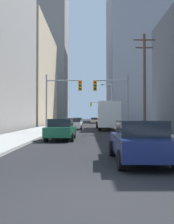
# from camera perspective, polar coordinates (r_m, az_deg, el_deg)

# --- Properties ---
(ground_plane) EXTENTS (400.00, 400.00, 0.00)m
(ground_plane) POSITION_cam_1_polar(r_m,az_deg,el_deg) (4.69, -0.01, -21.76)
(ground_plane) COLOR black
(sidewalk_left) EXTENTS (3.86, 160.00, 0.15)m
(sidewalk_left) POSITION_cam_1_polar(r_m,az_deg,el_deg) (54.70, -5.77, -2.88)
(sidewalk_left) COLOR #9E9E99
(sidewalk_left) RESTS_ON ground
(sidewalk_right) EXTENTS (3.86, 160.00, 0.15)m
(sidewalk_right) POSITION_cam_1_polar(r_m,az_deg,el_deg) (54.70, 5.77, -2.88)
(sidewalk_right) COLOR #9E9E99
(sidewalk_right) RESTS_ON ground
(city_bus) EXTENTS (2.93, 11.58, 3.40)m
(city_bus) POSITION_cam_1_polar(r_m,az_deg,el_deg) (31.27, 4.95, -0.71)
(city_bus) COLOR silver
(city_bus) RESTS_ON ground
(sedan_navy) EXTENTS (1.95, 4.24, 1.52)m
(sedan_navy) POSITION_cam_1_polar(r_m,az_deg,el_deg) (8.80, 12.70, -6.91)
(sedan_navy) COLOR #141E4C
(sedan_navy) RESTS_ON ground
(sedan_green) EXTENTS (1.96, 4.27, 1.52)m
(sedan_green) POSITION_cam_1_polar(r_m,az_deg,el_deg) (16.94, -6.31, -4.19)
(sedan_green) COLOR #195938
(sedan_green) RESTS_ON ground
(sedan_white) EXTENTS (1.96, 4.27, 1.52)m
(sedan_white) POSITION_cam_1_polar(r_m,az_deg,el_deg) (30.71, -3.06, -2.87)
(sedan_white) COLOR white
(sedan_white) RESTS_ON ground
(sedan_grey) EXTENTS (1.96, 4.27, 1.52)m
(sedan_grey) POSITION_cam_1_polar(r_m,az_deg,el_deg) (48.75, -2.19, -2.26)
(sedan_grey) COLOR slate
(sedan_grey) RESTS_ON ground
(sedan_beige) EXTENTS (1.95, 4.26, 1.52)m
(sedan_beige) POSITION_cam_1_polar(r_m,az_deg,el_deg) (60.24, 1.75, -2.07)
(sedan_beige) COLOR #C6B793
(sedan_beige) RESTS_ON ground
(traffic_signal_near_left) EXTENTS (3.73, 0.44, 6.00)m
(traffic_signal_near_left) POSITION_cam_1_polar(r_m,az_deg,el_deg) (24.16, -6.14, 4.46)
(traffic_signal_near_left) COLOR gray
(traffic_signal_near_left) RESTS_ON ground
(traffic_signal_near_right) EXTENTS (3.62, 0.44, 6.00)m
(traffic_signal_near_right) POSITION_cam_1_polar(r_m,az_deg,el_deg) (24.16, 6.26, 4.44)
(traffic_signal_near_right) COLOR gray
(traffic_signal_near_right) RESTS_ON ground
(traffic_signal_far_right) EXTENTS (3.43, 0.44, 6.00)m
(traffic_signal_far_right) POSITION_cam_1_polar(r_m,az_deg,el_deg) (60.05, 2.59, 1.04)
(traffic_signal_far_right) COLOR gray
(traffic_signal_far_right) RESTS_ON ground
(utility_pole_right) EXTENTS (2.20, 0.28, 10.16)m
(utility_pole_right) POSITION_cam_1_polar(r_m,az_deg,el_deg) (24.78, 13.84, 7.41)
(utility_pole_right) COLOR brown
(utility_pole_right) RESTS_ON ground
(street_lamp_right) EXTENTS (1.99, 0.32, 7.50)m
(street_lamp_right) POSITION_cam_1_polar(r_m,az_deg,el_deg) (40.44, 5.64, 2.81)
(street_lamp_right) COLOR gray
(street_lamp_right) RESTS_ON ground
(building_left_mid_office) EXTENTS (17.13, 25.69, 21.90)m
(building_left_mid_office) POSITION_cam_1_polar(r_m,az_deg,el_deg) (57.75, -17.54, 8.09)
(building_left_mid_office) COLOR tan
(building_left_mid_office) RESTS_ON ground
(building_left_far_tower) EXTENTS (18.63, 18.48, 66.66)m
(building_left_far_tower) POSITION_cam_1_polar(r_m,az_deg,el_deg) (98.45, -10.61, 17.56)
(building_left_far_tower) COLOR gray
(building_left_far_tower) RESTS_ON ground
(building_right_far_highrise) EXTENTS (23.62, 27.46, 53.90)m
(building_right_far_highrise) POSITION_cam_1_polar(r_m,az_deg,el_deg) (97.67, 12.52, 13.81)
(building_right_far_highrise) COLOR #93939E
(building_right_far_highrise) RESTS_ON ground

